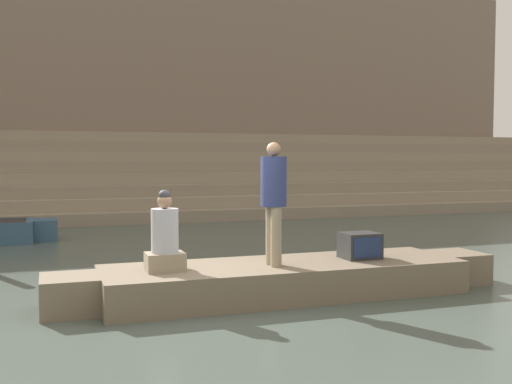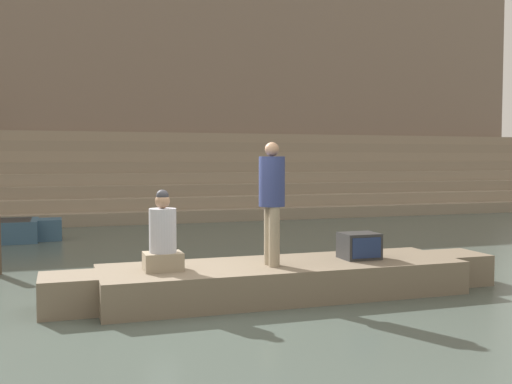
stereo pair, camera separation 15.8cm
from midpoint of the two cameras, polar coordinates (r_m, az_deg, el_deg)
name	(u,v)px [view 1 (the left image)]	position (r m, az deg, el deg)	size (l,w,h in m)	color
ground_plane	(191,305)	(7.77, -6.75, -10.67)	(120.00, 120.00, 0.00)	#47544C
ghat_steps	(103,185)	(20.13, -14.60, 0.61)	(36.00, 4.91, 2.80)	gray
back_wall	(96,88)	(22.58, -15.21, 9.50)	(34.20, 1.28, 8.83)	#7F6B5B
rowboat_main	(285,278)	(8.21, 2.22, -8.19)	(6.28, 1.55, 0.45)	#756651
person_standing	(274,195)	(7.85, 1.11, -0.29)	(0.34, 0.34, 1.63)	gray
person_rowing	(165,239)	(7.64, -9.27, -4.43)	(0.48, 0.38, 1.02)	gray
tv_set	(360,246)	(8.61, 9.35, -5.05)	(0.52, 0.44, 0.37)	#2D2D2D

